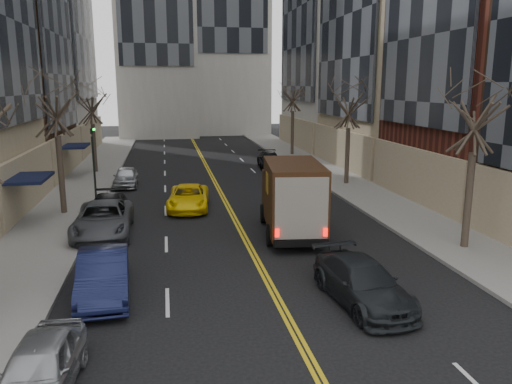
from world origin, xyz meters
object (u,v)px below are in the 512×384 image
at_px(ups_truck, 292,198).
at_px(taxi, 188,197).
at_px(pedestrian, 288,220).
at_px(observer_sedan, 362,283).

bearing_deg(ups_truck, taxi, 135.14).
distance_m(taxi, pedestrian, 7.37).
xyz_separation_m(observer_sedan, pedestrian, (-0.62, 7.26, 0.09)).
bearing_deg(pedestrian, observer_sedan, -175.44).
bearing_deg(ups_truck, observer_sedan, -80.43).
distance_m(observer_sedan, pedestrian, 7.28).
xyz_separation_m(ups_truck, pedestrian, (-0.27, -0.39, -0.95)).
height_order(ups_truck, pedestrian, ups_truck).
xyz_separation_m(observer_sedan, taxi, (-4.81, 13.32, -0.03)).
bearing_deg(taxi, ups_truck, -46.11).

